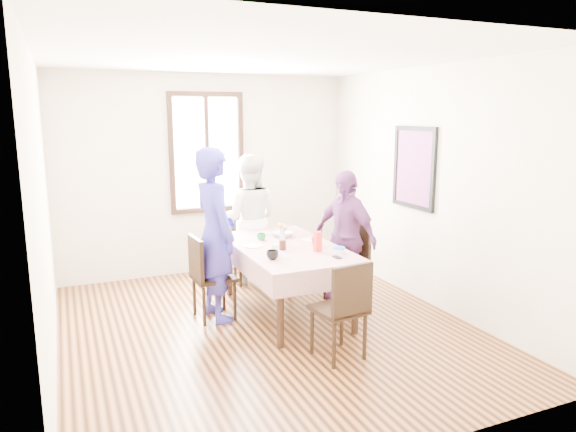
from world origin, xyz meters
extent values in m
plane|color=black|center=(0.00, 0.00, 0.00)|extent=(4.50, 4.50, 0.00)
plane|color=beige|center=(0.00, 2.25, 1.35)|extent=(4.00, 0.00, 4.00)
plane|color=beige|center=(2.00, 0.00, 1.35)|extent=(0.00, 4.50, 4.50)
cube|color=black|center=(0.00, 2.23, 1.65)|extent=(1.02, 0.06, 1.62)
cube|color=white|center=(0.00, 2.24, 1.65)|extent=(0.90, 0.02, 1.50)
cube|color=red|center=(1.98, 0.30, 1.55)|extent=(0.04, 0.76, 0.96)
cube|color=black|center=(0.35, 0.33, 0.38)|extent=(0.93, 1.73, 0.75)
cube|color=#5D0919|center=(0.35, 0.33, 0.76)|extent=(1.05, 1.85, 0.01)
cube|color=black|center=(-0.42, 0.49, 0.46)|extent=(0.45, 0.45, 0.91)
cube|color=black|center=(1.13, 0.39, 0.46)|extent=(0.45, 0.45, 0.91)
cube|color=black|center=(0.35, 1.52, 0.46)|extent=(0.47, 0.47, 0.91)
cube|color=black|center=(0.35, -0.86, 0.46)|extent=(0.47, 0.47, 0.91)
imported|color=#322B98|center=(-0.40, 0.49, 0.92)|extent=(0.52, 0.72, 1.84)
imported|color=white|center=(0.35, 1.50, 0.84)|extent=(0.99, 0.89, 1.67)
imported|color=#6A336E|center=(1.11, 0.39, 0.78)|extent=(0.62, 0.98, 1.55)
imported|color=black|center=(0.01, -0.12, 0.81)|extent=(0.12, 0.12, 0.09)
imported|color=red|center=(0.64, 0.19, 0.81)|extent=(0.14, 0.14, 0.09)
imported|color=#0C7226|center=(0.20, 0.68, 0.80)|extent=(0.14, 0.14, 0.08)
imported|color=white|center=(0.48, 0.74, 0.79)|extent=(0.29, 0.29, 0.06)
cube|color=red|center=(0.56, -0.02, 0.87)|extent=(0.07, 0.07, 0.21)
cylinder|color=white|center=(0.72, -0.18, 0.79)|extent=(0.11, 0.11, 0.06)
cylinder|color=black|center=(0.25, 0.19, 0.81)|extent=(0.07, 0.07, 0.10)
cylinder|color=silver|center=(0.10, 0.03, 0.82)|extent=(0.08, 0.08, 0.11)
cube|color=black|center=(0.63, -0.32, 0.77)|extent=(0.06, 0.12, 0.01)
cylinder|color=silver|center=(0.34, 0.41, 0.82)|extent=(0.06, 0.06, 0.12)
cylinder|color=white|center=(0.02, 0.44, 0.77)|extent=(0.20, 0.20, 0.01)
cylinder|color=white|center=(0.69, 0.44, 0.77)|extent=(0.20, 0.20, 0.01)
cylinder|color=white|center=(0.36, 0.99, 0.77)|extent=(0.20, 0.20, 0.01)
cylinder|color=blue|center=(0.72, -0.18, 0.82)|extent=(0.12, 0.12, 0.01)
camera|label=1|loc=(-1.84, -4.78, 2.17)|focal=32.87mm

